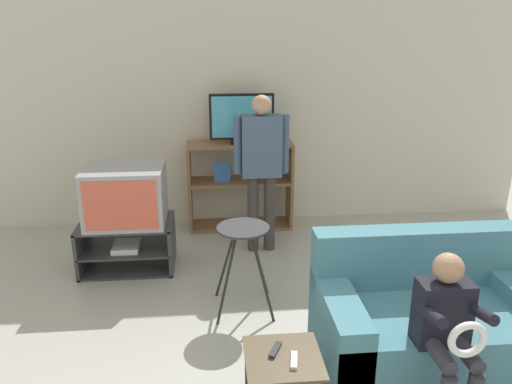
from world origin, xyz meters
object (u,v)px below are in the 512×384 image
(television_flat, at_px, (242,120))
(remote_control_white, at_px, (294,360))
(television_main, at_px, (125,195))
(snack_table, at_px, (283,364))
(person_seated_child, at_px, (448,327))
(folding_stool, at_px, (243,241))
(person_standing_adult, at_px, (261,160))
(media_shelf, at_px, (240,185))
(remote_control_black, at_px, (275,350))
(tv_stand, at_px, (128,245))
(couch, at_px, (427,323))

(television_flat, relative_size, remote_control_white, 4.76)
(television_main, distance_m, snack_table, 2.37)
(television_flat, bearing_deg, person_seated_child, -72.66)
(television_main, xyz_separation_m, folding_stool, (1.01, -0.83, -0.12))
(folding_stool, height_order, snack_table, folding_stool)
(person_seated_child, bearing_deg, person_standing_adult, 108.31)
(snack_table, relative_size, remote_control_white, 3.00)
(snack_table, bearing_deg, television_flat, 90.62)
(media_shelf, height_order, remote_control_black, media_shelf)
(media_shelf, xyz_separation_m, remote_control_black, (0.02, -2.87, -0.07))
(tv_stand, xyz_separation_m, remote_control_white, (1.22, -2.08, 0.20))
(media_shelf, relative_size, person_seated_child, 1.13)
(television_main, height_order, remote_control_black, television_main)
(folding_stool, xyz_separation_m, couch, (1.17, -0.79, -0.30))
(tv_stand, xyz_separation_m, snack_table, (1.17, -2.03, 0.14))
(remote_control_white, distance_m, person_seated_child, 0.87)
(remote_control_black, height_order, couch, couch)
(remote_control_white, distance_m, person_standing_adult, 2.41)
(tv_stand, height_order, media_shelf, media_shelf)
(folding_stool, bearing_deg, remote_control_white, -81.25)
(television_main, height_order, person_standing_adult, person_standing_adult)
(couch, bearing_deg, remote_control_black, -161.39)
(snack_table, relative_size, person_standing_adult, 0.28)
(television_flat, height_order, snack_table, television_flat)
(couch, bearing_deg, media_shelf, 113.31)
(television_flat, relative_size, person_seated_child, 0.68)
(remote_control_black, distance_m, person_seated_child, 0.97)
(remote_control_white, xyz_separation_m, couch, (0.97, 0.46, -0.13))
(snack_table, relative_size, couch, 0.30)
(television_flat, relative_size, remote_control_black, 4.76)
(remote_control_white, relative_size, person_standing_adult, 0.09)
(television_flat, relative_size, folding_stool, 0.96)
(television_main, distance_m, folding_stool, 1.32)
(tv_stand, relative_size, snack_table, 1.97)
(folding_stool, height_order, couch, couch)
(remote_control_black, bearing_deg, folding_stool, 120.68)
(media_shelf, distance_m, couch, 2.74)
(television_main, xyz_separation_m, couch, (2.18, -1.63, -0.42))
(folding_stool, height_order, remote_control_black, folding_stool)
(remote_control_black, relative_size, couch, 0.10)
(television_flat, distance_m, snack_table, 3.03)
(couch, bearing_deg, person_seated_child, -104.28)
(person_standing_adult, xyz_separation_m, person_seated_child, (0.79, -2.38, -0.34))
(television_flat, height_order, person_seated_child, television_flat)
(television_flat, height_order, person_standing_adult, person_standing_adult)
(tv_stand, bearing_deg, person_standing_adult, 11.88)
(couch, bearing_deg, television_main, 143.27)
(remote_control_white, bearing_deg, television_main, 130.89)
(remote_control_black, distance_m, person_standing_adult, 2.31)
(remote_control_white, bearing_deg, television_flat, 102.49)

